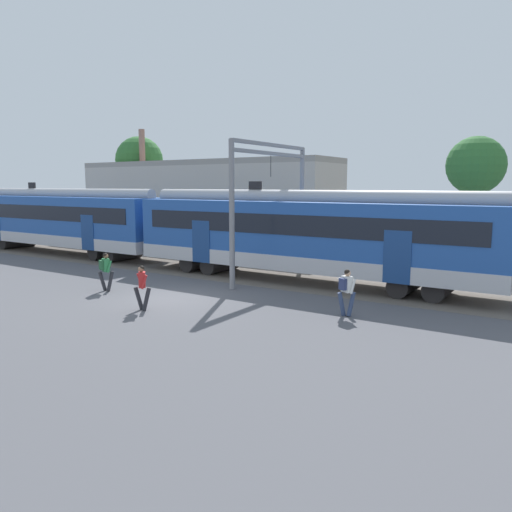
{
  "coord_description": "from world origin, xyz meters",
  "views": [
    {
      "loc": [
        13.65,
        -14.54,
        4.55
      ],
      "look_at": [
        2.29,
        2.76,
        1.6
      ],
      "focal_mm": 35.0,
      "sensor_mm": 36.0,
      "label": 1
    }
  ],
  "objects_px": {
    "commuter_train": "(65,220)",
    "pedestrian_white": "(346,288)",
    "pedestrian_green": "(105,269)",
    "pedestrian_red": "(142,284)"
  },
  "relations": [
    {
      "from": "commuter_train",
      "to": "pedestrian_white",
      "type": "xyz_separation_m",
      "value": [
        22.03,
        -4.76,
        -1.26
      ]
    },
    {
      "from": "commuter_train",
      "to": "pedestrian_red",
      "type": "bearing_deg",
      "value": -27.5
    },
    {
      "from": "pedestrian_white",
      "to": "commuter_train",
      "type": "bearing_deg",
      "value": 167.82
    },
    {
      "from": "commuter_train",
      "to": "pedestrian_green",
      "type": "bearing_deg",
      "value": -29.27
    },
    {
      "from": "commuter_train",
      "to": "pedestrian_white",
      "type": "distance_m",
      "value": 22.58
    },
    {
      "from": "pedestrian_green",
      "to": "pedestrian_white",
      "type": "xyz_separation_m",
      "value": [
        10.34,
        1.8,
        0.0
      ]
    },
    {
      "from": "commuter_train",
      "to": "pedestrian_red",
      "type": "relative_size",
      "value": 33.99
    },
    {
      "from": "pedestrian_green",
      "to": "pedestrian_red",
      "type": "distance_m",
      "value": 4.07
    },
    {
      "from": "pedestrian_green",
      "to": "pedestrian_red",
      "type": "bearing_deg",
      "value": -21.65
    },
    {
      "from": "commuter_train",
      "to": "pedestrian_white",
      "type": "height_order",
      "value": "commuter_train"
    }
  ]
}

